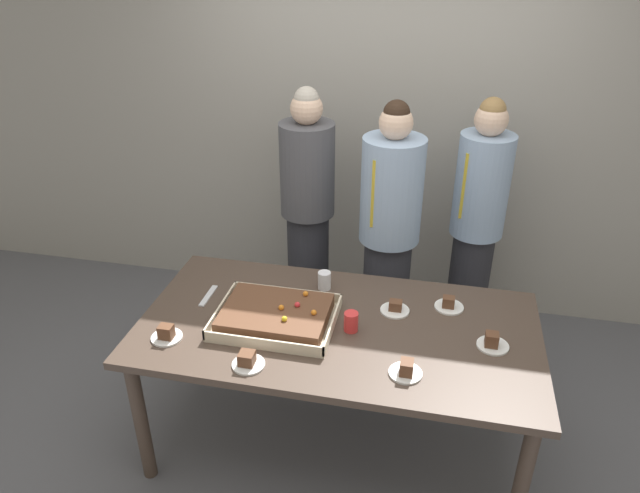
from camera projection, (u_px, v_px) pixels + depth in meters
name	position (u px, v px, depth m)	size (l,w,h in m)	color
ground_plane	(336.00, 440.00, 3.28)	(12.00, 12.00, 0.00)	#5B5B60
interior_back_panel	(383.00, 101.00, 3.94)	(8.00, 0.12, 3.00)	#9E998E
party_table	(337.00, 338.00, 2.94)	(1.97, 1.02, 0.79)	#47382D
sheet_cake	(276.00, 316.00, 2.90)	(0.59, 0.46, 0.11)	beige
plated_slice_near_left	(395.00, 308.00, 3.00)	(0.15, 0.15, 0.06)	white
plated_slice_near_right	(248.00, 361.00, 2.62)	(0.15, 0.15, 0.07)	white
plated_slice_far_left	(449.00, 305.00, 3.02)	(0.15, 0.15, 0.07)	white
plated_slice_far_right	(492.00, 342.00, 2.74)	(0.15, 0.15, 0.08)	white
plated_slice_center_front	(166.00, 334.00, 2.79)	(0.15, 0.15, 0.08)	white
plated_slice_center_back	(406.00, 370.00, 2.57)	(0.15, 0.15, 0.08)	white
drink_cup_nearest	(324.00, 280.00, 3.18)	(0.07, 0.07, 0.10)	white
drink_cup_middle	(351.00, 322.00, 2.84)	(0.07, 0.07, 0.10)	red
cake_server_utensil	(208.00, 296.00, 3.13)	(0.03, 0.20, 0.01)	silver
person_serving_front	(308.00, 216.00, 3.78)	(0.34, 0.34, 1.72)	#28282D
person_green_shirt_behind	(476.00, 226.00, 3.68)	(0.33, 0.33, 1.69)	#28282D
person_striped_tie_right	(389.00, 236.00, 3.55)	(0.37, 0.37, 1.71)	#28282D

